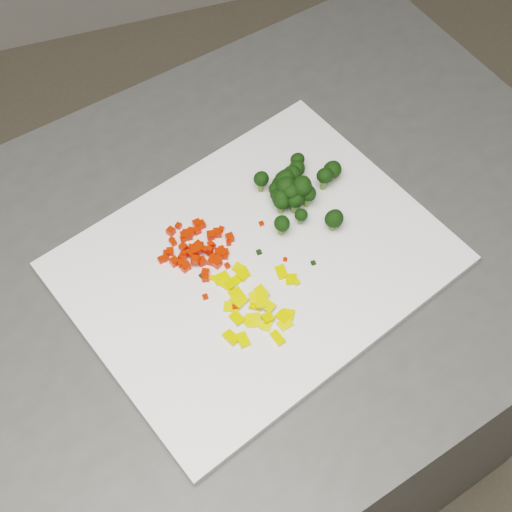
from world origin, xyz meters
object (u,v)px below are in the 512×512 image
object	(u,v)px
counter_block	(251,382)
cutting_board	(256,263)
carrot_pile	(197,247)
broccoli_pile	(302,188)
pepper_pile	(259,300)

from	to	relation	value
counter_block	cutting_board	bearing A→B (deg)	-89.40
cutting_board	carrot_pile	size ratio (longest dim) A/B	4.50
counter_block	carrot_pile	size ratio (longest dim) A/B	9.75
cutting_board	broccoli_pile	size ratio (longest dim) A/B	3.75
cutting_board	carrot_pile	bearing A→B (deg)	152.82
cutting_board	broccoli_pile	world-z (taller)	broccoli_pile
cutting_board	pepper_pile	bearing A→B (deg)	-104.44
carrot_pile	broccoli_pile	distance (m)	0.16
carrot_pile	broccoli_pile	bearing A→B (deg)	13.20
counter_block	broccoli_pile	distance (m)	0.50
carrot_pile	broccoli_pile	world-z (taller)	broccoli_pile
cutting_board	broccoli_pile	bearing A→B (deg)	38.99
counter_block	cutting_board	world-z (taller)	cutting_board
counter_block	broccoli_pile	size ratio (longest dim) A/B	8.13
pepper_pile	counter_block	bearing A→B (deg)	80.19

